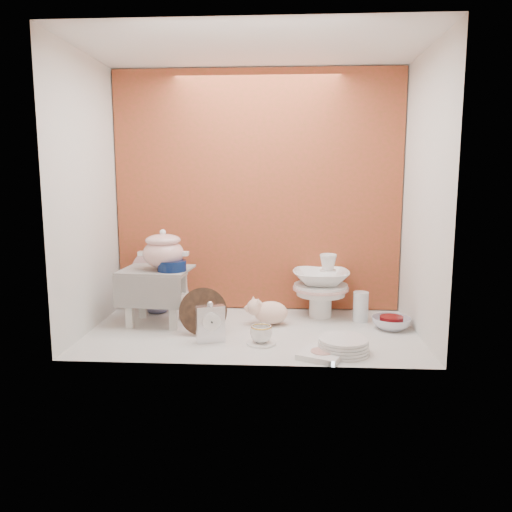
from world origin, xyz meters
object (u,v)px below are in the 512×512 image
(floral_platter, at_px, (163,277))
(plush_pig, at_px, (271,312))
(gold_rim_teacup, at_px, (261,334))
(crystal_bowl, at_px, (391,323))
(porcelain_tower, at_px, (321,285))
(dinner_plate_stack, at_px, (343,346))
(soup_tureen, at_px, (163,249))
(step_stool, at_px, (157,296))
(blue_white_vase, at_px, (157,295))
(mantel_clock, at_px, (211,322))

(floral_platter, height_order, plush_pig, floral_platter)
(gold_rim_teacup, bearing_deg, crystal_bowl, 22.81)
(gold_rim_teacup, bearing_deg, porcelain_tower, 57.65)
(dinner_plate_stack, bearing_deg, floral_platter, 144.56)
(soup_tureen, xyz_separation_m, porcelain_tower, (0.90, 0.22, -0.25))
(step_stool, height_order, crystal_bowl, step_stool)
(step_stool, xyz_separation_m, blue_white_vase, (-0.07, 0.25, -0.05))
(gold_rim_teacup, bearing_deg, soup_tureen, 151.76)
(step_stool, xyz_separation_m, floral_platter, (-0.04, 0.32, 0.05))
(blue_white_vase, xyz_separation_m, porcelain_tower, (1.02, -0.05, 0.08))
(plush_pig, distance_m, porcelain_tower, 0.37)
(porcelain_tower, bearing_deg, blue_white_vase, 177.20)
(gold_rim_teacup, bearing_deg, floral_platter, 135.39)
(blue_white_vase, bearing_deg, plush_pig, -17.82)
(gold_rim_teacup, xyz_separation_m, dinner_plate_stack, (0.40, -0.11, -0.02))
(crystal_bowl, bearing_deg, plush_pig, 176.40)
(dinner_plate_stack, distance_m, porcelain_tower, 0.66)
(floral_platter, relative_size, dinner_plate_stack, 1.66)
(floral_platter, bearing_deg, mantel_clock, -57.94)
(gold_rim_teacup, height_order, crystal_bowl, gold_rim_teacup)
(dinner_plate_stack, bearing_deg, step_stool, 156.97)
(blue_white_vase, bearing_deg, floral_platter, 72.09)
(step_stool, relative_size, blue_white_vase, 1.72)
(floral_platter, height_order, blue_white_vase, floral_platter)
(blue_white_vase, height_order, porcelain_tower, porcelain_tower)
(floral_platter, distance_m, porcelain_tower, 1.01)
(mantel_clock, xyz_separation_m, dinner_plate_stack, (0.67, -0.12, -0.07))
(mantel_clock, height_order, dinner_plate_stack, mantel_clock)
(floral_platter, relative_size, gold_rim_teacup, 3.78)
(soup_tureen, bearing_deg, floral_platter, 104.87)
(plush_pig, relative_size, dinner_plate_stack, 0.97)
(crystal_bowl, bearing_deg, mantel_clock, -163.73)
(plush_pig, bearing_deg, crystal_bowl, 12.05)
(step_stool, relative_size, soup_tureen, 1.41)
(dinner_plate_stack, bearing_deg, crystal_bowl, 52.54)
(blue_white_vase, height_order, mantel_clock, blue_white_vase)
(porcelain_tower, bearing_deg, floral_platter, 172.74)
(soup_tureen, height_order, gold_rim_teacup, soup_tureen)
(soup_tureen, xyz_separation_m, gold_rim_teacup, (0.57, -0.31, -0.39))
(plush_pig, bearing_deg, step_stool, -163.21)
(floral_platter, bearing_deg, soup_tureen, -75.13)
(blue_white_vase, relative_size, dinner_plate_stack, 0.88)
(blue_white_vase, distance_m, porcelain_tower, 1.03)
(blue_white_vase, xyz_separation_m, mantel_clock, (0.43, -0.56, -0.00))
(floral_platter, height_order, gold_rim_teacup, floral_platter)
(plush_pig, xyz_separation_m, gold_rim_teacup, (-0.04, -0.34, -0.02))
(plush_pig, distance_m, gold_rim_teacup, 0.35)
(step_stool, bearing_deg, soup_tureen, -20.84)
(plush_pig, distance_m, crystal_bowl, 0.68)
(soup_tureen, bearing_deg, porcelain_tower, 13.70)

